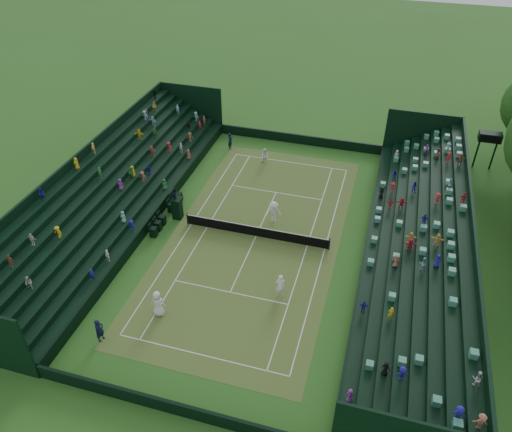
{
  "coord_description": "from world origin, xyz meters",
  "views": [
    {
      "loc": [
        8.52,
        -29.36,
        24.81
      ],
      "look_at": [
        0.0,
        0.0,
        2.0
      ],
      "focal_mm": 35.0,
      "sensor_mm": 36.0,
      "label": 1
    }
  ],
  "objects_px": {
    "player_far_west": "(265,156)",
    "umpire_chair": "(177,205)",
    "player_near_east": "(280,286)",
    "tennis_net": "(256,231)",
    "player_near_west": "(158,304)",
    "player_far_east": "(274,212)"
  },
  "relations": [
    {
      "from": "player_near_west",
      "to": "umpire_chair",
      "type": "bearing_deg",
      "value": -81.33
    },
    {
      "from": "tennis_net",
      "to": "player_near_east",
      "type": "height_order",
      "value": "player_near_east"
    },
    {
      "from": "tennis_net",
      "to": "player_far_east",
      "type": "distance_m",
      "value": 2.51
    },
    {
      "from": "player_near_west",
      "to": "player_far_east",
      "type": "height_order",
      "value": "player_near_west"
    },
    {
      "from": "player_near_west",
      "to": "tennis_net",
      "type": "bearing_deg",
      "value": -119.97
    },
    {
      "from": "player_near_east",
      "to": "player_far_west",
      "type": "relative_size",
      "value": 1.21
    },
    {
      "from": "player_far_west",
      "to": "umpire_chair",
      "type": "bearing_deg",
      "value": -99.23
    },
    {
      "from": "umpire_chair",
      "to": "player_near_east",
      "type": "relative_size",
      "value": 1.48
    },
    {
      "from": "player_far_east",
      "to": "tennis_net",
      "type": "bearing_deg",
      "value": -125.94
    },
    {
      "from": "player_near_west",
      "to": "player_near_east",
      "type": "bearing_deg",
      "value": -160.38
    },
    {
      "from": "umpire_chair",
      "to": "player_near_east",
      "type": "xyz_separation_m",
      "value": [
        10.28,
        -6.35,
        -0.26
      ]
    },
    {
      "from": "player_near_east",
      "to": "tennis_net",
      "type": "bearing_deg",
      "value": -75.19
    },
    {
      "from": "tennis_net",
      "to": "umpire_chair",
      "type": "distance_m",
      "value": 6.96
    },
    {
      "from": "umpire_chair",
      "to": "player_far_west",
      "type": "xyz_separation_m",
      "value": [
        4.62,
        10.41,
        -0.42
      ]
    },
    {
      "from": "player_far_west",
      "to": "player_far_east",
      "type": "height_order",
      "value": "player_far_east"
    },
    {
      "from": "tennis_net",
      "to": "player_near_east",
      "type": "distance_m",
      "value": 6.71
    },
    {
      "from": "tennis_net",
      "to": "player_far_east",
      "type": "height_order",
      "value": "player_far_east"
    },
    {
      "from": "player_near_west",
      "to": "player_near_east",
      "type": "distance_m",
      "value": 8.16
    },
    {
      "from": "player_far_west",
      "to": "player_far_east",
      "type": "distance_m",
      "value": 9.19
    },
    {
      "from": "player_near_west",
      "to": "player_far_west",
      "type": "xyz_separation_m",
      "value": [
        1.56,
        20.56,
        -0.19
      ]
    },
    {
      "from": "player_near_east",
      "to": "player_far_east",
      "type": "xyz_separation_m",
      "value": [
        -2.56,
        8.11,
        -0.03
      ]
    },
    {
      "from": "umpire_chair",
      "to": "player_near_west",
      "type": "xyz_separation_m",
      "value": [
        3.06,
        -10.15,
        -0.23
      ]
    }
  ]
}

